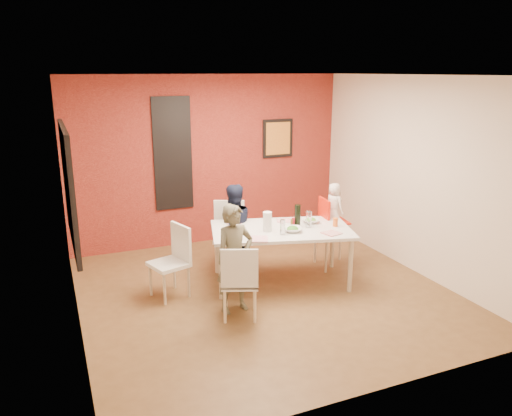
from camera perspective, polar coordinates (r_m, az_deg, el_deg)
name	(u,v)px	position (r m, az deg, el deg)	size (l,w,h in m)	color
ground	(265,292)	(6.49, 1.04, -9.62)	(4.50, 4.50, 0.00)	brown
ceiling	(266,75)	(5.88, 1.17, 14.94)	(4.50, 4.50, 0.02)	silver
wall_back	(209,160)	(8.11, -5.38, 5.43)	(4.50, 0.02, 2.70)	beige
wall_front	(378,250)	(4.18, 13.75, -4.64)	(4.50, 0.02, 2.70)	beige
wall_left	(69,210)	(5.56, -20.62, -0.18)	(0.02, 4.50, 2.70)	beige
wall_right	(414,176)	(7.24, 17.65, 3.55)	(0.02, 4.50, 2.70)	beige
brick_accent_wall	(210,161)	(8.09, -5.33, 5.41)	(4.50, 0.02, 2.70)	maroon
picture_window_frame	(69,187)	(5.71, -20.61, 2.29)	(0.05, 1.70, 1.30)	black
picture_window_pane	(70,187)	(5.71, -20.47, 2.30)	(0.02, 1.55, 1.15)	black
glassblock_strip	(173,154)	(7.90, -9.50, 6.12)	(0.55, 0.03, 1.70)	silver
glassblock_surround	(173,154)	(7.89, -9.49, 6.12)	(0.60, 0.03, 1.76)	black
art_print_frame	(278,138)	(8.46, 2.49, 7.96)	(0.54, 0.03, 0.64)	black
art_print_canvas	(278,138)	(8.45, 2.54, 7.95)	(0.44, 0.01, 0.54)	gold
dining_table	(281,233)	(6.57, 2.90, -2.90)	(2.01, 1.45, 0.75)	silver
chair_near	(240,279)	(5.65, -1.87, -8.10)	(0.53, 0.53, 0.89)	beige
chair_far	(229,231)	(7.18, -3.08, -2.59)	(0.57, 0.57, 0.95)	white
chair_left	(174,257)	(6.33, -9.35, -5.53)	(0.53, 0.53, 0.91)	white
high_chair	(331,226)	(7.19, 8.59, -2.03)	(0.48, 0.48, 1.02)	red
child_near	(235,259)	(5.80, -2.45, -5.82)	(0.47, 0.31, 1.30)	brown
child_far	(233,229)	(6.92, -2.67, -2.40)	(0.61, 0.48, 1.26)	black
toddler	(334,205)	(7.11, 8.91, 0.33)	(0.31, 0.20, 0.63)	silver
plate_near_left	(258,239)	(6.12, 0.26, -3.56)	(0.23, 0.23, 0.01)	white
plate_far_mid	(284,220)	(6.88, 3.27, -1.43)	(0.21, 0.21, 0.01)	white
plate_near_right	(332,233)	(6.41, 8.63, -2.85)	(0.20, 0.20, 0.01)	white
plate_far_left	(233,222)	(6.81, -2.63, -1.59)	(0.20, 0.20, 0.01)	white
salad_bowl_a	(293,229)	(6.42, 4.21, -2.46)	(0.24, 0.24, 0.06)	white
salad_bowl_b	(311,221)	(6.82, 6.26, -1.45)	(0.23, 0.23, 0.06)	white
wine_bottle	(298,216)	(6.57, 4.77, -0.92)	(0.08, 0.08, 0.31)	black
wine_glass_a	(283,227)	(6.29, 3.05, -2.19)	(0.07, 0.07, 0.19)	silver
wine_glass_b	(309,219)	(6.60, 6.05, -1.30)	(0.08, 0.08, 0.22)	white
paper_towel_roll	(267,222)	(6.39, 1.31, -1.57)	(0.11, 0.11, 0.26)	white
condiment_red	(293,223)	(6.55, 4.27, -1.71)	(0.04, 0.04, 0.14)	red
condiment_green	(298,222)	(6.58, 4.81, -1.63)	(0.04, 0.04, 0.14)	#2F7025
condiment_brown	(292,224)	(6.55, 4.10, -1.78)	(0.03, 0.03, 0.13)	brown
sippy_cup	(335,222)	(6.69, 9.05, -1.62)	(0.07, 0.07, 0.11)	orange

